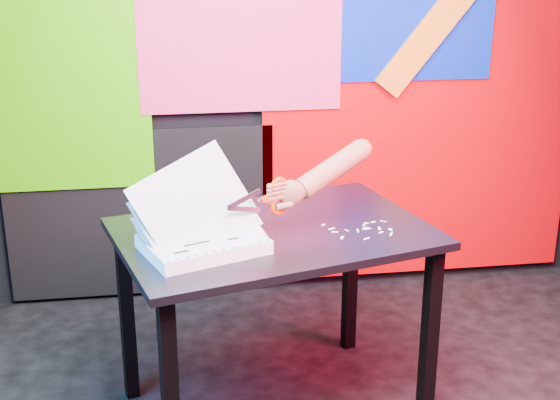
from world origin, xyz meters
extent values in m
cube|color=black|center=(0.00, 1.50, 1.35)|extent=(3.00, 0.01, 2.70)
cube|color=#C40007|center=(0.65, 1.47, 0.85)|extent=(1.60, 0.02, 1.60)
cube|color=#0522BC|center=(0.55, 1.46, 1.45)|extent=(0.85, 0.02, 0.75)
cube|color=#F42E6B|center=(-0.25, 1.45, 1.35)|extent=(0.95, 0.02, 0.80)
cube|color=#39BE00|center=(-1.05, 1.46, 1.10)|extent=(0.75, 0.02, 1.00)
cube|color=black|center=(-0.75, 1.47, 0.45)|extent=(1.30, 0.02, 0.85)
cube|color=black|center=(-0.64, -0.01, 0.36)|extent=(0.06, 0.06, 0.72)
cube|color=black|center=(-0.80, 0.58, 0.36)|extent=(0.06, 0.06, 0.72)
cube|color=black|center=(0.31, 0.24, 0.36)|extent=(0.06, 0.06, 0.72)
cube|color=black|center=(0.15, 0.83, 0.36)|extent=(0.06, 0.06, 0.72)
cube|color=black|center=(-0.24, 0.41, 0.73)|extent=(1.25, 0.99, 0.03)
cube|color=silver|center=(-0.50, 0.26, 0.77)|extent=(0.46, 0.40, 0.05)
cube|color=white|center=(-0.50, 0.26, 0.80)|extent=(0.46, 0.40, 0.00)
cube|color=white|center=(-0.50, 0.26, 0.80)|extent=(0.45, 0.38, 0.12)
cube|color=white|center=(-0.51, 0.27, 0.83)|extent=(0.46, 0.36, 0.20)
cube|color=white|center=(-0.52, 0.29, 0.87)|extent=(0.46, 0.32, 0.29)
cube|color=white|center=(-0.53, 0.30, 0.92)|extent=(0.45, 0.27, 0.34)
cylinder|color=black|center=(-0.62, 0.08, 0.80)|extent=(0.01, 0.01, 0.00)
cylinder|color=black|center=(-0.59, 0.09, 0.80)|extent=(0.01, 0.01, 0.00)
cylinder|color=black|center=(-0.56, 0.10, 0.80)|extent=(0.01, 0.01, 0.00)
cylinder|color=black|center=(-0.53, 0.11, 0.80)|extent=(0.01, 0.01, 0.00)
cylinder|color=black|center=(-0.50, 0.12, 0.80)|extent=(0.01, 0.01, 0.00)
cylinder|color=black|center=(-0.47, 0.13, 0.80)|extent=(0.01, 0.01, 0.00)
cylinder|color=black|center=(-0.44, 0.14, 0.80)|extent=(0.01, 0.01, 0.00)
cylinder|color=black|center=(-0.41, 0.15, 0.80)|extent=(0.01, 0.01, 0.00)
cylinder|color=black|center=(-0.38, 0.16, 0.80)|extent=(0.01, 0.01, 0.00)
cylinder|color=black|center=(-0.35, 0.18, 0.80)|extent=(0.01, 0.01, 0.00)
cylinder|color=black|center=(-0.33, 0.19, 0.80)|extent=(0.01, 0.01, 0.00)
cylinder|color=black|center=(-0.30, 0.20, 0.80)|extent=(0.01, 0.01, 0.00)
cylinder|color=black|center=(-0.71, 0.32, 0.80)|extent=(0.01, 0.01, 0.00)
cylinder|color=black|center=(-0.68, 0.33, 0.80)|extent=(0.01, 0.01, 0.00)
cylinder|color=black|center=(-0.65, 0.34, 0.80)|extent=(0.01, 0.01, 0.00)
cylinder|color=black|center=(-0.62, 0.35, 0.80)|extent=(0.01, 0.01, 0.00)
cylinder|color=black|center=(-0.59, 0.36, 0.80)|extent=(0.01, 0.01, 0.00)
cylinder|color=black|center=(-0.57, 0.37, 0.80)|extent=(0.01, 0.01, 0.00)
cylinder|color=black|center=(-0.54, 0.39, 0.80)|extent=(0.01, 0.01, 0.00)
cylinder|color=black|center=(-0.51, 0.40, 0.80)|extent=(0.01, 0.01, 0.00)
cylinder|color=black|center=(-0.48, 0.41, 0.80)|extent=(0.01, 0.01, 0.00)
cylinder|color=black|center=(-0.45, 0.42, 0.80)|extent=(0.01, 0.01, 0.00)
cylinder|color=black|center=(-0.42, 0.43, 0.80)|extent=(0.01, 0.01, 0.00)
cylinder|color=black|center=(-0.39, 0.44, 0.80)|extent=(0.01, 0.01, 0.00)
cube|color=black|center=(-0.61, 0.27, 0.80)|extent=(0.07, 0.04, 0.00)
cube|color=black|center=(-0.50, 0.29, 0.80)|extent=(0.05, 0.03, 0.00)
cube|color=black|center=(-0.53, 0.21, 0.80)|extent=(0.09, 0.04, 0.00)
cube|color=black|center=(-0.41, 0.23, 0.80)|extent=(0.04, 0.02, 0.00)
cube|color=black|center=(-0.58, 0.14, 0.80)|extent=(0.05, 0.03, 0.00)
cube|color=black|center=(-0.49, 0.35, 0.80)|extent=(0.06, 0.03, 0.00)
cube|color=#A3A5B5|center=(-0.36, 0.29, 0.91)|extent=(0.12, 0.06, 0.05)
cube|color=#A3A5B5|center=(-0.36, 0.29, 0.88)|extent=(0.12, 0.06, 0.05)
cylinder|color=#A3A5B5|center=(-0.30, 0.32, 0.90)|extent=(0.02, 0.02, 0.01)
cube|color=#FF2D00|center=(-0.28, 0.33, 0.89)|extent=(0.05, 0.03, 0.02)
cube|color=#FF2D00|center=(-0.28, 0.33, 0.90)|extent=(0.05, 0.03, 0.02)
torus|color=#FF2D00|center=(-0.23, 0.36, 0.93)|extent=(0.07, 0.05, 0.07)
torus|color=#FF2D00|center=(-0.23, 0.36, 0.86)|extent=(0.07, 0.05, 0.07)
ellipsoid|color=#98614C|center=(-0.19, 0.38, 0.90)|extent=(0.10, 0.06, 0.10)
cylinder|color=#98614C|center=(-0.23, 0.36, 0.89)|extent=(0.07, 0.05, 0.02)
cylinder|color=#98614C|center=(-0.23, 0.36, 0.91)|extent=(0.07, 0.05, 0.02)
cylinder|color=#98614C|center=(-0.23, 0.36, 0.92)|extent=(0.06, 0.04, 0.02)
cylinder|color=#98614C|center=(-0.23, 0.36, 0.94)|extent=(0.06, 0.04, 0.02)
cylinder|color=#98614C|center=(-0.21, 0.36, 0.86)|extent=(0.06, 0.04, 0.03)
cylinder|color=#98614C|center=(-0.15, 0.40, 0.90)|extent=(0.08, 0.08, 0.07)
cylinder|color=#98614C|center=(-0.02, 0.46, 0.95)|extent=(0.31, 0.21, 0.18)
sphere|color=#98614C|center=(0.10, 0.53, 1.01)|extent=(0.08, 0.08, 0.08)
cube|color=white|center=(-0.03, 0.35, 0.75)|extent=(0.02, 0.01, 0.00)
cube|color=white|center=(0.05, 0.35, 0.75)|extent=(0.01, 0.03, 0.00)
cube|color=white|center=(0.09, 0.40, 0.75)|extent=(0.02, 0.02, 0.00)
cube|color=white|center=(-0.02, 0.30, 0.75)|extent=(0.02, 0.03, 0.00)
cube|color=white|center=(0.10, 0.42, 0.75)|extent=(0.02, 0.01, 0.00)
cube|color=white|center=(0.09, 0.38, 0.75)|extent=(0.02, 0.02, 0.00)
cube|color=white|center=(-0.06, 0.43, 0.75)|extent=(0.02, 0.02, 0.00)
cube|color=white|center=(0.13, 0.33, 0.75)|extent=(0.02, 0.02, 0.00)
cube|color=white|center=(-0.04, 0.39, 0.75)|extent=(0.03, 0.02, 0.00)
cube|color=white|center=(0.07, 0.28, 0.75)|extent=(0.03, 0.02, 0.00)
cube|color=white|center=(0.16, 0.30, 0.75)|extent=(0.02, 0.03, 0.00)
cube|color=white|center=(0.09, 0.37, 0.75)|extent=(0.01, 0.02, 0.00)
cube|color=white|center=(0.18, 0.35, 0.75)|extent=(0.01, 0.01, 0.00)
cube|color=white|center=(0.14, 0.36, 0.75)|extent=(0.01, 0.03, 0.00)
cube|color=white|center=(0.17, 0.43, 0.75)|extent=(0.02, 0.02, 0.00)
cube|color=white|center=(0.13, 0.43, 0.75)|extent=(0.02, 0.02, 0.00)
cube|color=white|center=(0.08, 0.37, 0.75)|extent=(0.01, 0.01, 0.00)
cube|color=white|center=(0.01, 0.36, 0.75)|extent=(0.01, 0.02, 0.00)
cube|color=white|center=(0.17, 0.35, 0.75)|extent=(0.01, 0.02, 0.00)
camera|label=1|loc=(-0.61, -2.18, 1.78)|focal=50.00mm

